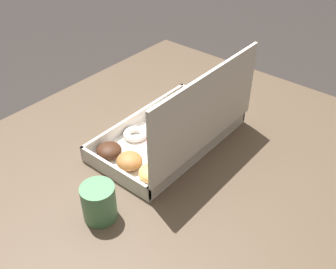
# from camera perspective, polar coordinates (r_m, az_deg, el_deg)

# --- Properties ---
(dining_table) EXTENTS (1.12, 0.97, 0.75)m
(dining_table) POSITION_cam_1_polar(r_m,az_deg,el_deg) (1.10, 0.30, -6.74)
(dining_table) COLOR #4C3D2D
(dining_table) RESTS_ON ground_plane
(donut_box) EXTENTS (0.42, 0.24, 0.25)m
(donut_box) POSITION_cam_1_polar(r_m,az_deg,el_deg) (1.03, 0.92, 0.38)
(donut_box) COLOR silver
(donut_box) RESTS_ON dining_table
(coffee_mug) EXTENTS (0.07, 0.07, 0.09)m
(coffee_mug) POSITION_cam_1_polar(r_m,az_deg,el_deg) (0.86, -10.00, -9.60)
(coffee_mug) COLOR #4C8456
(coffee_mug) RESTS_ON dining_table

